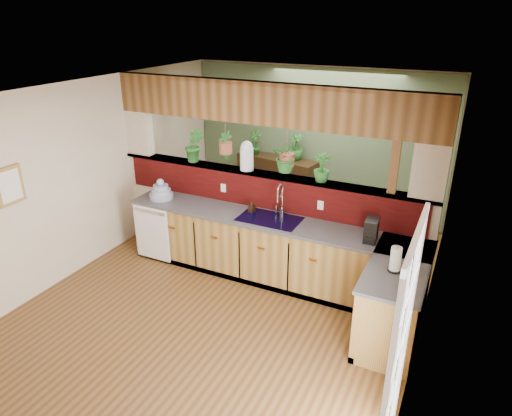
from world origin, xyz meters
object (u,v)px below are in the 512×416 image
at_px(glass_jar, 247,156).
at_px(paper_towel, 395,260).
at_px(soap_dispenser, 252,206).
at_px(shelving_console, 277,184).
at_px(faucet, 281,198).
at_px(coffee_maker, 371,231).
at_px(dish_stack, 161,192).

bearing_deg(glass_jar, paper_towel, -24.06).
bearing_deg(paper_towel, soap_dispenser, 160.36).
bearing_deg(shelving_console, faucet, -55.83).
bearing_deg(glass_jar, shelving_console, 100.64).
height_order(coffee_maker, shelving_console, coffee_maker).
height_order(soap_dispenser, shelving_console, soap_dispenser).
distance_m(soap_dispenser, shelving_console, 2.30).
bearing_deg(soap_dispenser, dish_stack, -174.90).
relative_size(soap_dispenser, paper_towel, 0.57).
distance_m(faucet, dish_stack, 1.83).
relative_size(faucet, paper_towel, 1.56).
relative_size(faucet, dish_stack, 1.34).
xyz_separation_m(soap_dispenser, paper_towel, (2.03, -0.73, 0.05)).
bearing_deg(coffee_maker, paper_towel, -60.29).
height_order(dish_stack, shelving_console, dish_stack).
relative_size(coffee_maker, paper_towel, 0.93).
bearing_deg(glass_jar, soap_dispenser, -52.61).
height_order(faucet, glass_jar, glass_jar).
bearing_deg(paper_towel, glass_jar, 155.94).
bearing_deg(coffee_maker, shelving_console, 129.78).
xyz_separation_m(dish_stack, glass_jar, (1.20, 0.40, 0.60)).
bearing_deg(coffee_maker, soap_dispenser, 171.05).
distance_m(faucet, shelving_console, 2.42).
bearing_deg(soap_dispenser, glass_jar, 127.39).
xyz_separation_m(faucet, soap_dispenser, (-0.40, -0.06, -0.16)).
bearing_deg(soap_dispenser, faucet, 8.16).
relative_size(glass_jar, shelving_console, 0.27).
bearing_deg(shelving_console, coffee_maker, -36.70).
distance_m(dish_stack, shelving_console, 2.50).
height_order(glass_jar, shelving_console, glass_jar).
relative_size(dish_stack, paper_towel, 1.16).
bearing_deg(coffee_maker, faucet, 166.87).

